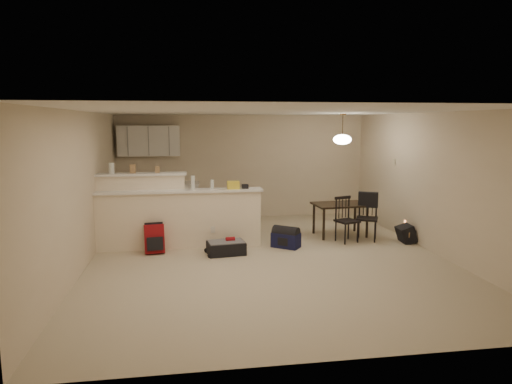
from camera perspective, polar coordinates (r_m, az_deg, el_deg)
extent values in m
plane|color=#BFB092|center=(7.98, 1.48, -8.22)|extent=(7.00, 7.00, 0.00)
plane|color=white|center=(7.63, 1.56, 10.04)|extent=(7.00, 7.00, 0.00)
cube|color=beige|center=(11.14, -1.67, 3.18)|extent=(6.00, 0.02, 2.50)
cube|color=beige|center=(4.37, 9.70, -5.63)|extent=(6.00, 0.02, 2.50)
cube|color=beige|center=(7.76, -20.84, 0.20)|extent=(0.02, 7.00, 2.50)
cube|color=beige|center=(8.75, 21.25, 1.07)|extent=(0.02, 7.00, 2.50)
cube|color=#F8E8C9|center=(8.60, -9.48, -3.47)|extent=(3.00, 0.28, 1.05)
cube|color=white|center=(8.50, -9.57, 0.12)|extent=(3.08, 0.38, 0.04)
cube|color=#F8E8C9|center=(8.83, -14.04, -2.31)|extent=(1.60, 0.24, 1.35)
cube|color=white|center=(8.72, -14.21, 2.18)|extent=(1.68, 0.34, 0.04)
cube|color=white|center=(10.87, -13.22, 6.25)|extent=(1.40, 0.34, 0.70)
cube|color=white|center=(10.88, -11.96, -1.39)|extent=(1.80, 0.60, 0.90)
cube|color=beige|center=(10.08, 16.89, 3.65)|extent=(0.02, 0.12, 0.12)
cylinder|color=silver|center=(8.78, -17.61, 2.86)|extent=(0.10, 0.10, 0.20)
cube|color=#9D7A51|center=(8.73, -15.16, 2.80)|extent=(0.10, 0.07, 0.16)
cube|color=#9D7A51|center=(8.69, -12.23, 2.75)|extent=(0.08, 0.06, 0.12)
cylinder|color=silver|center=(8.48, -7.90, 1.16)|extent=(0.07, 0.07, 0.26)
cylinder|color=silver|center=(8.50, -5.51, 0.95)|extent=(0.06, 0.06, 0.18)
cube|color=#9D7A51|center=(8.53, -2.85, 0.87)|extent=(0.22, 0.18, 0.14)
cube|color=#9D7A51|center=(8.56, -1.38, 0.70)|extent=(0.12, 0.10, 0.08)
cube|color=black|center=(9.52, 10.50, -1.54)|extent=(1.12, 0.79, 0.04)
cylinder|color=black|center=(9.15, 8.47, -4.05)|extent=(0.05, 0.05, 0.64)
cylinder|color=black|center=(9.52, 13.71, -3.70)|extent=(0.05, 0.05, 0.64)
cylinder|color=black|center=(9.67, 7.24, -3.32)|extent=(0.05, 0.05, 0.64)
cylinder|color=black|center=(10.02, 12.26, -3.03)|extent=(0.05, 0.05, 0.64)
cylinder|color=brown|center=(9.37, 10.78, 8.12)|extent=(0.02, 0.02, 0.50)
cylinder|color=brown|center=(9.37, 10.82, 9.52)|extent=(0.12, 0.12, 0.03)
ellipsoid|color=white|center=(9.37, 10.73, 6.47)|extent=(0.36, 0.36, 0.20)
cube|color=black|center=(8.18, -3.76, -7.00)|extent=(0.70, 0.50, 0.22)
cube|color=maroon|center=(8.40, -12.59, -5.73)|extent=(0.37, 0.26, 0.52)
cube|color=#12153B|center=(8.60, 3.76, -6.02)|extent=(0.57, 0.53, 0.28)
cube|color=black|center=(9.39, 18.24, -5.02)|extent=(0.29, 0.39, 0.33)
cube|color=#9D7A51|center=(9.40, 18.24, -5.17)|extent=(0.08, 0.36, 0.28)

